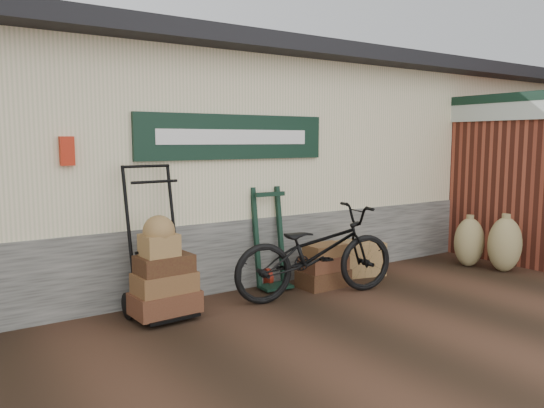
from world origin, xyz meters
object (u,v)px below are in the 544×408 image
at_px(green_barrow, 270,238).
at_px(bicycle, 316,247).
at_px(wicker_hamper, 356,258).
at_px(suitcase_stack, 324,265).
at_px(porter_trolley, 156,240).

distance_m(green_barrow, bicycle, 0.69).
relative_size(wicker_hamper, bicycle, 0.34).
distance_m(suitcase_stack, wicker_hamper, 0.84).
bearing_deg(wicker_hamper, porter_trolley, -177.90).
xyz_separation_m(suitcase_stack, bicycle, (-0.36, -0.29, 0.33)).
xyz_separation_m(green_barrow, suitcase_stack, (0.60, -0.36, -0.37)).
xyz_separation_m(suitcase_stack, wicker_hamper, (0.80, 0.24, -0.05)).
bearing_deg(bicycle, porter_trolley, 87.43).
relative_size(green_barrow, suitcase_stack, 2.02).
height_order(porter_trolley, wicker_hamper, porter_trolley).
height_order(porter_trolley, green_barrow, porter_trolley).
bearing_deg(wicker_hamper, suitcase_stack, -163.22).
relative_size(green_barrow, bicycle, 0.61).
height_order(porter_trolley, suitcase_stack, porter_trolley).
bearing_deg(porter_trolley, wicker_hamper, -1.17).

